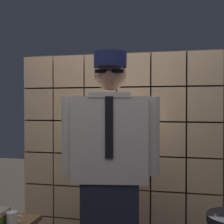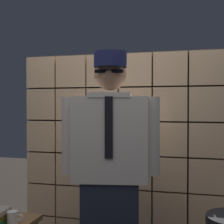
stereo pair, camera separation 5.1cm
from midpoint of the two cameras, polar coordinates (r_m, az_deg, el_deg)
The scene contains 3 objects.
glass_block_wall at distance 3.10m, azimuth 1.79°, elevation -7.54°, with size 1.95×0.10×1.95m.
standing_person at distance 2.39m, azimuth 0.30°, elevation -10.42°, with size 0.73×0.35×1.81m.
coffee_mug at distance 2.53m, azimuth -16.59°, elevation -17.56°, with size 0.13×0.08×0.09m.
Camera 2 is at (0.70, -1.79, 1.42)m, focal length 51.49 mm.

